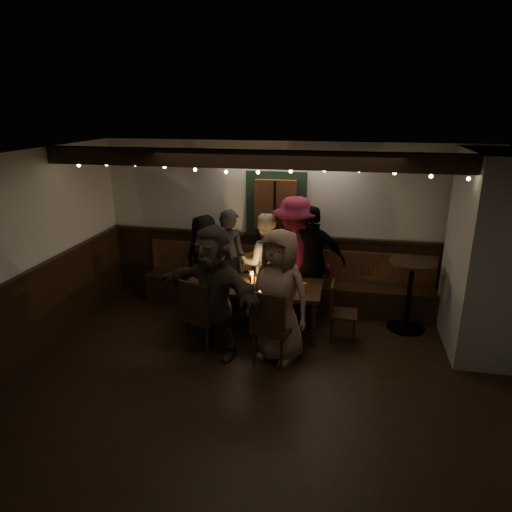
% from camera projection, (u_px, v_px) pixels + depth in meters
% --- Properties ---
extents(room, '(6.02, 5.01, 2.62)m').
position_uv_depth(room, '(357.00, 265.00, 6.11)').
color(room, black).
rests_on(room, ground).
extents(dining_table, '(1.93, 0.83, 0.84)m').
position_uv_depth(dining_table, '(253.00, 288.00, 6.49)').
color(dining_table, black).
rests_on(dining_table, ground).
extents(chair_near_left, '(0.59, 0.59, 1.01)m').
position_uv_depth(chair_near_left, '(200.00, 312.00, 5.90)').
color(chair_near_left, black).
rests_on(chair_near_left, ground).
extents(chair_near_right, '(0.55, 0.55, 1.01)m').
position_uv_depth(chair_near_right, '(271.00, 324.00, 5.57)').
color(chair_near_right, black).
rests_on(chair_near_right, ground).
extents(chair_end, '(0.38, 0.38, 0.83)m').
position_uv_depth(chair_end, '(338.00, 308.00, 6.26)').
color(chair_end, black).
rests_on(chair_end, ground).
extents(high_top, '(0.65, 0.65, 1.04)m').
position_uv_depth(high_top, '(410.00, 287.00, 6.48)').
color(high_top, black).
rests_on(high_top, ground).
extents(person_a, '(0.82, 0.65, 1.49)m').
position_uv_depth(person_a, '(205.00, 261.00, 7.30)').
color(person_a, black).
rests_on(person_a, ground).
extents(person_b, '(0.69, 0.58, 1.62)m').
position_uv_depth(person_b, '(230.00, 259.00, 7.17)').
color(person_b, black).
rests_on(person_b, ground).
extents(person_c, '(0.89, 0.76, 1.58)m').
position_uv_depth(person_c, '(264.00, 263.00, 7.03)').
color(person_c, '#C6B696').
rests_on(person_c, ground).
extents(person_d, '(1.33, 0.97, 1.84)m').
position_uv_depth(person_d, '(294.00, 257.00, 6.93)').
color(person_d, '#581125').
rests_on(person_d, ground).
extents(person_e, '(1.04, 0.50, 1.72)m').
position_uv_depth(person_e, '(312.00, 262.00, 6.88)').
color(person_e, black).
rests_on(person_e, ground).
extents(person_f, '(1.68, 1.11, 1.74)m').
position_uv_depth(person_f, '(213.00, 292.00, 5.77)').
color(person_f, '#32271F').
rests_on(person_f, ground).
extents(person_g, '(0.98, 0.81, 1.72)m').
position_uv_depth(person_g, '(279.00, 296.00, 5.67)').
color(person_g, '#84644E').
rests_on(person_g, ground).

